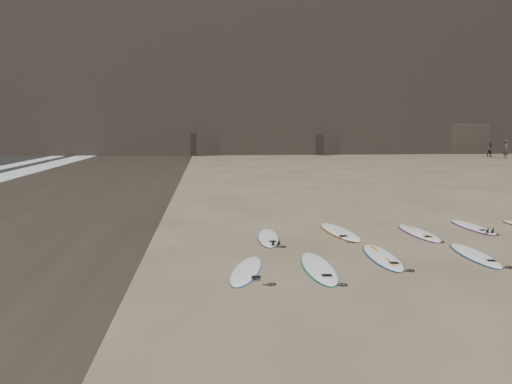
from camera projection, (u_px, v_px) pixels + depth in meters
ground at (419, 257)px, 12.69m from camera, size 240.00×240.00×0.00m
wet_sand at (28, 204)px, 21.31m from camera, size 12.00×200.00×0.01m
surfboard_0 at (246, 270)px, 11.41m from camera, size 1.17×2.49×0.09m
surfboard_1 at (319, 267)px, 11.62m from camera, size 0.70×2.73×0.10m
surfboard_2 at (382, 257)px, 12.58m from camera, size 0.73×2.63×0.09m
surfboard_3 at (475, 255)px, 12.77m from camera, size 0.73×2.51×0.09m
surfboard_5 at (268, 237)px, 14.75m from camera, size 0.76×2.46×0.09m
surfboard_6 at (340, 232)px, 15.52m from camera, size 1.00×2.85×0.10m
surfboard_7 at (418, 232)px, 15.41m from camera, size 0.71×2.61×0.09m
surfboard_8 at (472, 227)px, 16.29m from camera, size 0.67×2.44×0.09m
person_a at (506, 149)px, 50.60m from camera, size 0.82×0.76×1.88m
person_b at (491, 150)px, 52.80m from camera, size 0.82×0.67×1.58m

